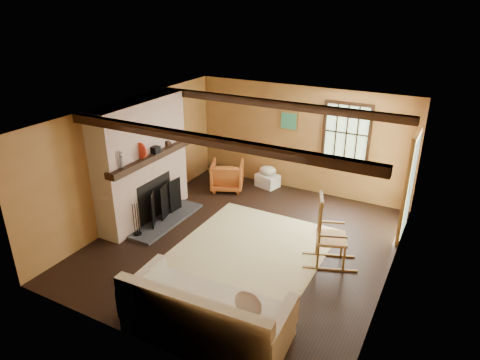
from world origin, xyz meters
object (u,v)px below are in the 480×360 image
Objects in this scene: fireplace at (143,166)px; laundry_basket at (268,180)px; sofa at (206,317)px; armchair at (227,176)px; rocking_chair at (329,236)px.

laundry_basket is (1.54, 2.52, -0.95)m from fireplace.
sofa is 3.07× the size of armchair.
sofa is 4.46× the size of laundry_basket.
rocking_chair is 3.50m from armchair.
rocking_chair is at bearing 125.02° from armchair.
fireplace reaches higher than armchair.
laundry_basket is at bearing 22.22° from rocking_chair.
sofa is at bearing 139.53° from rocking_chair.
rocking_chair is 3.28m from laundry_basket.
armchair is at bearing 38.03° from rocking_chair.
rocking_chair is (3.74, 0.12, -0.58)m from fireplace.
rocking_chair is at bearing 1.90° from fireplace.
fireplace is at bearing 138.50° from sofa.
sofa is at bearing -74.63° from laundry_basket.
fireplace is 3.74m from sofa.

